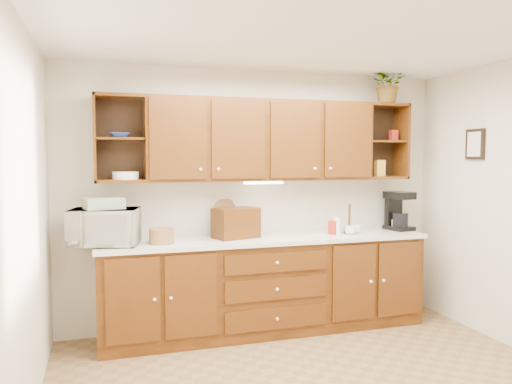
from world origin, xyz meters
TOP-DOWN VIEW (x-y plane):
  - ceiling at (0.00, 0.00)m, footprint 4.00×4.00m
  - back_wall at (0.00, 1.75)m, footprint 4.00×0.00m
  - left_wall at (-2.00, 0.00)m, footprint 0.00×3.50m
  - base_cabinets at (0.00, 1.45)m, footprint 3.20×0.60m
  - countertop at (0.00, 1.44)m, footprint 3.24×0.64m
  - upper_cabinets at (0.01, 1.59)m, footprint 3.20×0.33m
  - undercabinet_light at (0.00, 1.53)m, footprint 0.40×0.05m
  - framed_picture at (1.98, 0.90)m, footprint 0.03×0.24m
  - wicker_basket at (-1.03, 1.38)m, footprint 0.25×0.25m
  - microwave at (-1.52, 1.45)m, footprint 0.66×0.51m
  - towel_stack at (-1.52, 1.45)m, footprint 0.37×0.31m
  - wine_bottle at (-0.19, 1.56)m, footprint 0.09×0.09m
  - woven_tray at (-0.34, 1.69)m, footprint 0.38×0.24m
  - bread_box at (-0.30, 1.48)m, footprint 0.47×0.37m
  - mug_tree at (0.89, 1.42)m, footprint 0.26×0.27m
  - canister_red at (0.71, 1.43)m, footprint 0.14×0.14m
  - canister_white at (0.74, 1.41)m, footprint 0.08×0.08m
  - canister_yellow at (1.48, 1.49)m, footprint 0.09×0.09m
  - coffee_maker at (1.52, 1.51)m, footprint 0.26×0.31m
  - bowl_stack at (-1.37, 1.55)m, footprint 0.20×0.20m
  - plate_stack at (-1.32, 1.56)m, footprint 0.25×0.25m
  - pantry_box_yellow at (1.32, 1.56)m, footprint 0.10×0.08m
  - pantry_box_red at (1.49, 1.57)m, footprint 0.08×0.07m
  - potted_plant at (1.39, 1.53)m, footprint 0.44×0.41m

SIDE VIEW (x-z plane):
  - base_cabinets at x=0.00m, z-range 0.00..0.90m
  - countertop at x=0.00m, z-range 0.90..0.94m
  - woven_tray at x=-0.34m, z-range 0.77..1.13m
  - mug_tree at x=0.89m, z-range 0.84..1.14m
  - canister_yellow at x=1.48m, z-range 0.94..1.05m
  - wicker_basket at x=-1.03m, z-range 0.94..1.08m
  - canister_red at x=0.71m, z-range 0.94..1.08m
  - canister_white at x=0.74m, z-range 0.94..1.12m
  - wine_bottle at x=-0.19m, z-range 0.94..1.23m
  - bread_box at x=-0.30m, z-range 0.94..1.23m
  - microwave at x=-1.52m, z-range 0.94..1.27m
  - coffee_maker at x=1.52m, z-range 0.93..1.34m
  - back_wall at x=0.00m, z-range -0.70..3.30m
  - left_wall at x=-2.00m, z-range -0.45..3.05m
  - towel_stack at x=-1.52m, z-range 1.27..1.36m
  - undercabinet_light at x=0.00m, z-range 1.46..1.48m
  - plate_stack at x=-1.32m, z-range 1.52..1.59m
  - pantry_box_yellow at x=1.32m, z-range 1.52..1.69m
  - framed_picture at x=1.98m, z-range 1.70..2.00m
  - upper_cabinets at x=0.01m, z-range 1.49..2.29m
  - bowl_stack at x=-1.37m, z-range 1.90..1.95m
  - pantry_box_red at x=1.49m, z-range 1.90..2.02m
  - potted_plant at x=1.39m, z-range 2.29..2.70m
  - ceiling at x=0.00m, z-range 2.60..2.60m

